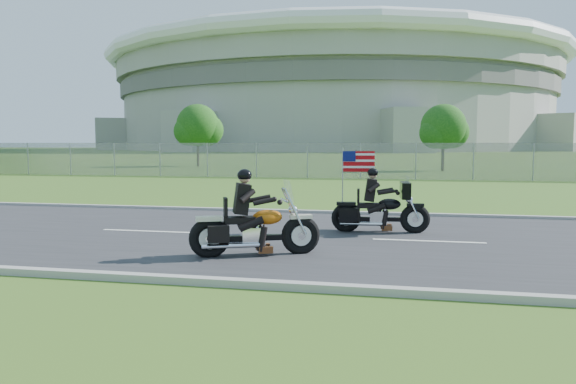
# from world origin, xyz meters

# --- Properties ---
(ground) EXTENTS (420.00, 420.00, 0.00)m
(ground) POSITION_xyz_m (0.00, 0.00, 0.00)
(ground) COLOR #255119
(ground) RESTS_ON ground
(road) EXTENTS (120.00, 8.00, 0.04)m
(road) POSITION_xyz_m (0.00, 0.00, 0.02)
(road) COLOR #28282B
(road) RESTS_ON ground
(curb_north) EXTENTS (120.00, 0.18, 0.12)m
(curb_north) POSITION_xyz_m (0.00, 4.05, 0.05)
(curb_north) COLOR #9E9B93
(curb_north) RESTS_ON ground
(curb_south) EXTENTS (120.00, 0.18, 0.12)m
(curb_south) POSITION_xyz_m (0.00, -4.05, 0.05)
(curb_south) COLOR #9E9B93
(curb_south) RESTS_ON ground
(fence) EXTENTS (60.00, 0.03, 2.00)m
(fence) POSITION_xyz_m (-5.00, 20.00, 1.00)
(fence) COLOR gray
(fence) RESTS_ON ground
(stadium) EXTENTS (140.40, 140.40, 29.20)m
(stadium) POSITION_xyz_m (-20.00, 170.00, 15.58)
(stadium) COLOR #A3A099
(stadium) RESTS_ON ground
(tree_fence_near) EXTENTS (3.52, 3.28, 4.75)m
(tree_fence_near) POSITION_xyz_m (6.04, 30.04, 2.97)
(tree_fence_near) COLOR #382316
(tree_fence_near) RESTS_ON ground
(tree_fence_mid) EXTENTS (3.96, 3.69, 5.30)m
(tree_fence_mid) POSITION_xyz_m (-13.95, 34.04, 3.30)
(tree_fence_mid) COLOR #382316
(tree_fence_mid) RESTS_ON ground
(motorcycle_lead) EXTENTS (2.18, 1.17, 1.55)m
(motorcycle_lead) POSITION_xyz_m (0.97, -2.06, 0.49)
(motorcycle_lead) COLOR black
(motorcycle_lead) RESTS_ON ground
(motorcycle_follow) EXTENTS (2.15, 0.72, 1.80)m
(motorcycle_follow) POSITION_xyz_m (2.99, 1.00, 0.50)
(motorcycle_follow) COLOR black
(motorcycle_follow) RESTS_ON ground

